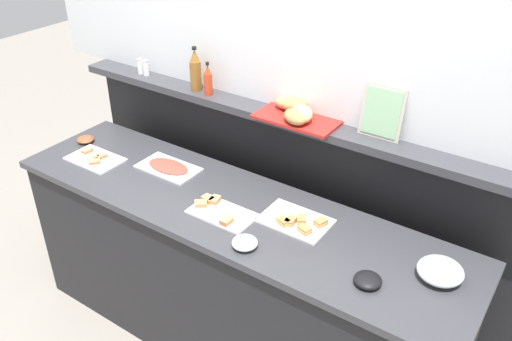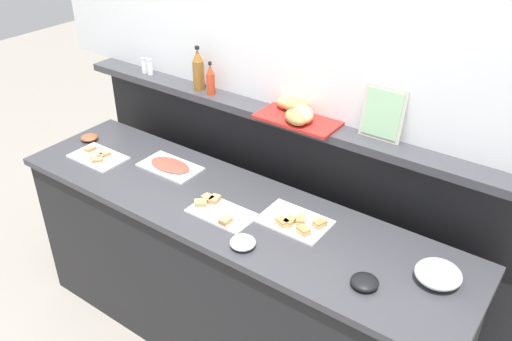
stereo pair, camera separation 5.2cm
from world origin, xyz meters
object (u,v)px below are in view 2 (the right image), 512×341
object	(u,v)px
vinegar_bottle_amber	(198,71)
pepper_shaker	(150,67)
condiment_bowl_dark	(89,137)
condiment_bowl_teal	(365,282)
sandwich_platter_rear	(296,222)
cold_cuts_platter	(170,166)
sandwich_platter_front	(98,156)
glass_bowl_large	(438,275)
hot_sauce_bottle	(211,80)
salt_shaker	(144,65)
glass_bowl_medium	(243,243)
bread_basket	(299,110)
sandwich_platter_side	(219,211)
framed_picture	(383,114)

from	to	relation	value
vinegar_bottle_amber	pepper_shaker	distance (m)	0.38
condiment_bowl_dark	condiment_bowl_teal	bearing A→B (deg)	-5.38
sandwich_platter_rear	cold_cuts_platter	size ratio (longest dim) A/B	0.95
sandwich_platter_front	glass_bowl_large	xyz separation A→B (m)	(1.81, 0.13, 0.02)
hot_sauce_bottle	pepper_shaker	bearing A→B (deg)	177.59
sandwich_platter_front	glass_bowl_large	distance (m)	1.82
condiment_bowl_teal	pepper_shaker	xyz separation A→B (m)	(-1.63, 0.53, 0.35)
salt_shaker	condiment_bowl_dark	bearing A→B (deg)	-109.78
condiment_bowl_teal	sandwich_platter_rear	bearing A→B (deg)	156.69
vinegar_bottle_amber	pepper_shaker	bearing A→B (deg)	179.17
sandwich_platter_rear	glass_bowl_large	distance (m)	0.64
sandwich_platter_front	pepper_shaker	bearing A→B (deg)	93.69
glass_bowl_medium	salt_shaker	size ratio (longest dim) A/B	1.26
sandwich_platter_front	bread_basket	xyz separation A→B (m)	(0.96, 0.48, 0.35)
glass_bowl_medium	sandwich_platter_front	bearing A→B (deg)	172.49
cold_cuts_platter	salt_shaker	world-z (taller)	salt_shaker
sandwich_platter_side	salt_shaker	xyz separation A→B (m)	(-0.92, 0.48, 0.36)
vinegar_bottle_amber	pepper_shaker	xyz separation A→B (m)	(-0.37, 0.01, -0.06)
cold_cuts_platter	glass_bowl_large	size ratio (longest dim) A/B	1.81
cold_cuts_platter	condiment_bowl_dark	world-z (taller)	condiment_bowl_dark
glass_bowl_large	bread_basket	distance (m)	0.98
sandwich_platter_rear	framed_picture	world-z (taller)	framed_picture
glass_bowl_large	pepper_shaker	distance (m)	1.90
hot_sauce_bottle	cold_cuts_platter	bearing A→B (deg)	-99.62
glass_bowl_medium	bread_basket	xyz separation A→B (m)	(-0.13, 0.62, 0.34)
cold_cuts_platter	glass_bowl_medium	world-z (taller)	glass_bowl_medium
glass_bowl_medium	vinegar_bottle_amber	world-z (taller)	vinegar_bottle_amber
sandwich_platter_front	condiment_bowl_teal	world-z (taller)	condiment_bowl_teal
hot_sauce_bottle	sandwich_platter_rear	bearing A→B (deg)	-23.73
vinegar_bottle_amber	framed_picture	xyz separation A→B (m)	(1.02, 0.04, 0.01)
sandwich_platter_front	cold_cuts_platter	bearing A→B (deg)	21.65
sandwich_platter_front	pepper_shaker	world-z (taller)	pepper_shaker
glass_bowl_large	pepper_shaker	bearing A→B (deg)	169.55
cold_cuts_platter	glass_bowl_large	bearing A→B (deg)	-1.03
sandwich_platter_rear	pepper_shaker	size ratio (longest dim) A/B	3.52
sandwich_platter_front	vinegar_bottle_amber	bearing A→B (deg)	53.54
hot_sauce_bottle	vinegar_bottle_amber	size ratio (longest dim) A/B	0.75
hot_sauce_bottle	bread_basket	xyz separation A→B (m)	(0.52, 0.03, -0.04)
glass_bowl_large	framed_picture	world-z (taller)	framed_picture
hot_sauce_bottle	pepper_shaker	xyz separation A→B (m)	(-0.47, 0.02, -0.03)
sandwich_platter_rear	bread_basket	bearing A→B (deg)	121.97
sandwich_platter_rear	pepper_shaker	distance (m)	1.31
sandwich_platter_front	framed_picture	xyz separation A→B (m)	(1.36, 0.51, 0.43)
condiment_bowl_dark	bread_basket	distance (m)	1.26
cold_cuts_platter	hot_sauce_bottle	size ratio (longest dim) A/B	1.84
glass_bowl_large	salt_shaker	world-z (taller)	salt_shaker
glass_bowl_large	bread_basket	world-z (taller)	bread_basket
sandwich_platter_rear	salt_shaker	size ratio (longest dim) A/B	3.52
condiment_bowl_dark	hot_sauce_bottle	xyz separation A→B (m)	(0.64, 0.34, 0.38)
sandwich_platter_front	glass_bowl_medium	size ratio (longest dim) A/B	2.70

